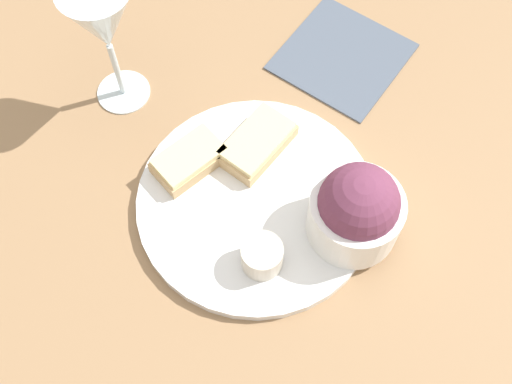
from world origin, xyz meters
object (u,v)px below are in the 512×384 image
object	(u,v)px
salad_bowl	(357,210)
wine_glass	(102,23)
cheese_toast_near	(257,143)
napkin	(342,56)
sauce_ramekin	(262,255)
cheese_toast_far	(189,160)

from	to	relation	value
salad_bowl	wine_glass	world-z (taller)	wine_glass
cheese_toast_near	napkin	world-z (taller)	cheese_toast_near
sauce_ramekin	salad_bowl	bearing A→B (deg)	-57.27
cheese_toast_near	cheese_toast_far	distance (m)	0.08
cheese_toast_far	wine_glass	world-z (taller)	wine_glass
salad_bowl	sauce_ramekin	distance (m)	0.11
sauce_ramekin	cheese_toast_near	xyz separation A→B (m)	(0.14, 0.03, -0.01)
cheese_toast_far	wine_glass	bearing A→B (deg)	49.09
salad_bowl	cheese_toast_far	bearing A→B (deg)	76.75
salad_bowl	wine_glass	distance (m)	0.35
salad_bowl	cheese_toast_near	size ratio (longest dim) A/B	0.98
wine_glass	cheese_toast_far	bearing A→B (deg)	-130.91
cheese_toast_near	wine_glass	world-z (taller)	wine_glass
salad_bowl	cheese_toast_far	world-z (taller)	salad_bowl
salad_bowl	cheese_toast_far	distance (m)	0.21
cheese_toast_far	wine_glass	xyz separation A→B (m)	(0.10, 0.11, 0.10)
sauce_ramekin	cheese_toast_near	bearing A→B (deg)	12.45
cheese_toast_far	napkin	size ratio (longest dim) A/B	0.48
wine_glass	sauce_ramekin	bearing A→B (deg)	-132.99
sauce_ramekin	cheese_toast_far	distance (m)	0.15
cheese_toast_near	cheese_toast_far	world-z (taller)	same
wine_glass	napkin	bearing A→B (deg)	-68.32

